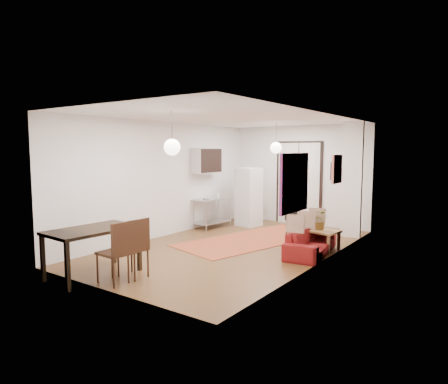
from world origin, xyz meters
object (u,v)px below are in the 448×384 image
Objects in this scene: kitchen_counter at (212,209)px; fridge at (249,197)px; dining_table at (93,234)px; sofa at (311,242)px; dining_chair_far at (121,245)px; black_side_chair at (297,216)px; coffee_table at (316,232)px; dining_chair_near at (134,242)px.

kitchen_counter is 1.13m from fridge.
fridge is at bearing 92.35° from dining_table.
sofa is at bearing 54.60° from dining_table.
dining_chair_far is 5.09m from black_side_chair.
fridge reaches higher than dining_chair_far.
coffee_table is 4.77m from dining_table.
fridge is at bearing 6.44° from black_side_chair.
dining_chair_near is (-1.83, -3.67, 0.22)m from coffee_table.
black_side_chair is (0.90, 4.71, -0.11)m from dining_chair_near.
fridge reaches higher than sofa.
sofa is 1.13× the size of dining_table.
dining_table reaches higher than sofa.
coffee_table is 4.11m from dining_chair_near.
sofa is at bearing -12.76° from kitchen_counter.
black_side_chair is (1.50, 5.12, -0.25)m from dining_table.
dining_table is 0.63m from dining_chair_far.
coffee_table is at bearing 158.39° from dining_chair_far.
kitchen_counter is at bearing 30.19° from black_side_chair.
dining_table is at bearing 93.84° from black_side_chair.
sofa reaches higher than coffee_table.
dining_table is (0.23, -5.54, -0.09)m from fridge.
dining_chair_far is (0.83, -5.43, -0.23)m from fridge.
dining_chair_near is at bearing -65.23° from kitchen_counter.
kitchen_counter is 4.78m from dining_table.
kitchen_counter is 1.33× the size of black_side_chair.
sofa is 1.55× the size of kitchen_counter.
fridge is at bearing 151.31° from coffee_table.
dining_table is (-2.53, -3.57, 0.49)m from sofa.
kitchen_counter is at bearing 63.90° from sofa.
sofa is 1.71× the size of dining_chair_far.
fridge is (-2.76, 1.97, 0.58)m from sofa.
dining_chair_near is at bearing -176.84° from dining_chair_far.
dining_table is 1.82× the size of black_side_chair.
dining_chair_near reaches higher than dining_table.
sofa is 3.98m from dining_chair_far.
dining_chair_far is (-1.83, -3.98, 0.22)m from coffee_table.
kitchen_counter is at bearing 100.98° from dining_table.
dining_table is 1.50× the size of dining_chair_near.
dining_table is 5.34m from black_side_chair.
sofa is 3.72m from dining_chair_near.
coffee_table is 1.40m from black_side_chair.
sofa is 3.44m from fridge.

